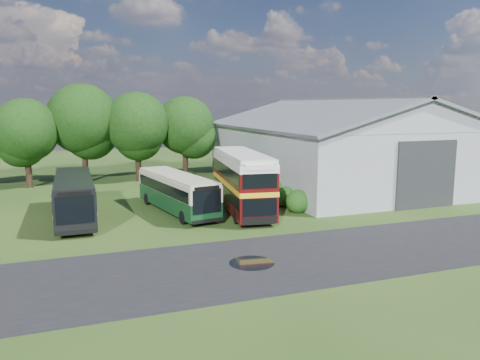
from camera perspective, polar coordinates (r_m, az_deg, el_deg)
name	(u,v)px	position (r m, az deg, el deg)	size (l,w,h in m)	color
ground	(257,243)	(26.03, 2.06, -7.70)	(120.00, 120.00, 0.00)	#1D3811
asphalt_road	(333,253)	(24.79, 11.25, -8.75)	(60.00, 8.00, 0.02)	black
puddle	(252,263)	(22.85, 1.42, -10.13)	(2.20, 2.20, 0.01)	black
storage_shed	(338,140)	(46.19, 11.86, 4.76)	(18.80, 24.80, 8.15)	gray
tree_left_b	(26,130)	(46.72, -24.67, 5.51)	(5.78, 5.78, 8.16)	black
tree_mid	(83,119)	(47.88, -18.62, 7.05)	(6.80, 6.80, 9.60)	black
tree_right_a	(137,124)	(47.32, -12.45, 6.68)	(6.26, 6.26, 8.83)	black
tree_right_b	(185,125)	(49.05, -6.74, 6.62)	(5.98, 5.98, 8.45)	black
shrub_front	(298,212)	(33.58, 7.03, -3.90)	(1.70, 1.70, 1.70)	#194714
shrub_mid	(285,206)	(35.32, 5.55, -3.23)	(1.60, 1.60, 1.60)	#194714
shrub_back	(274,201)	(37.09, 4.20, -2.61)	(1.80, 1.80, 1.80)	#194714
bus_green_single	(177,192)	(33.41, -7.73, -1.46)	(3.92, 10.04, 2.70)	black
bus_maroon_double	(242,182)	(33.10, 0.26, -0.28)	(3.85, 10.14, 4.25)	black
bus_dark_single	(74,197)	(32.93, -19.56, -1.91)	(2.49, 10.43, 2.87)	black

